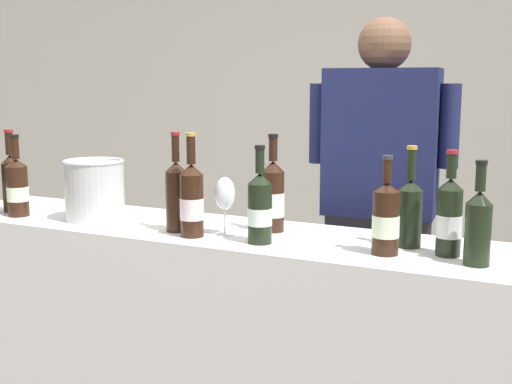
% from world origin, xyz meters
% --- Properties ---
extents(wall_back, '(8.00, 0.10, 2.80)m').
position_xyz_m(wall_back, '(0.00, 2.60, 1.40)').
color(wall_back, beige).
rests_on(wall_back, ground_plane).
extents(counter, '(2.33, 0.50, 0.93)m').
position_xyz_m(counter, '(0.00, 0.00, 0.47)').
color(counter, white).
rests_on(counter, ground_plane).
extents(wine_bottle_0, '(0.08, 0.08, 0.36)m').
position_xyz_m(wine_bottle_0, '(-0.09, -0.09, 1.07)').
color(wine_bottle_0, black).
rests_on(wine_bottle_0, counter).
extents(wine_bottle_1, '(0.08, 0.08, 0.33)m').
position_xyz_m(wine_bottle_1, '(0.25, -0.12, 1.05)').
color(wine_bottle_1, black).
rests_on(wine_bottle_1, counter).
extents(wine_bottle_3, '(0.08, 0.08, 0.33)m').
position_xyz_m(wine_bottle_3, '(0.85, -0.01, 1.06)').
color(wine_bottle_3, black).
rests_on(wine_bottle_3, counter).
extents(wine_bottle_4, '(0.08, 0.08, 0.31)m').
position_xyz_m(wine_bottle_4, '(0.94, -0.09, 1.05)').
color(wine_bottle_4, black).
rests_on(wine_bottle_4, counter).
extents(wine_bottle_5, '(0.08, 0.08, 0.31)m').
position_xyz_m(wine_bottle_5, '(0.67, -0.08, 1.05)').
color(wine_bottle_5, black).
rests_on(wine_bottle_5, counter).
extents(wine_bottle_6, '(0.09, 0.09, 0.33)m').
position_xyz_m(wine_bottle_6, '(-0.82, -0.13, 1.05)').
color(wine_bottle_6, black).
rests_on(wine_bottle_6, counter).
extents(wine_bottle_7, '(0.08, 0.08, 0.35)m').
position_xyz_m(wine_bottle_7, '(0.22, 0.06, 1.06)').
color(wine_bottle_7, black).
rests_on(wine_bottle_7, counter).
extents(wine_bottle_8, '(0.08, 0.08, 0.33)m').
position_xyz_m(wine_bottle_8, '(0.71, 0.05, 1.05)').
color(wine_bottle_8, black).
rests_on(wine_bottle_8, counter).
extents(wine_bottle_9, '(0.07, 0.07, 0.34)m').
position_xyz_m(wine_bottle_9, '(-0.90, -0.07, 1.06)').
color(wine_bottle_9, black).
rests_on(wine_bottle_9, counter).
extents(wine_bottle_10, '(0.08, 0.08, 0.36)m').
position_xyz_m(wine_bottle_10, '(-0.00, -0.13, 1.06)').
color(wine_bottle_10, black).
rests_on(wine_bottle_10, counter).
extents(wine_glass, '(0.07, 0.07, 0.20)m').
position_xyz_m(wine_glass, '(0.09, -0.06, 1.07)').
color(wine_glass, silver).
rests_on(wine_glass, counter).
extents(ice_bucket, '(0.23, 0.23, 0.24)m').
position_xyz_m(ice_bucket, '(-0.49, -0.05, 1.05)').
color(ice_bucket, silver).
rests_on(ice_bucket, counter).
extents(person_server, '(0.61, 0.28, 1.72)m').
position_xyz_m(person_server, '(0.46, 0.60, 0.84)').
color(person_server, black).
rests_on(person_server, ground_plane).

